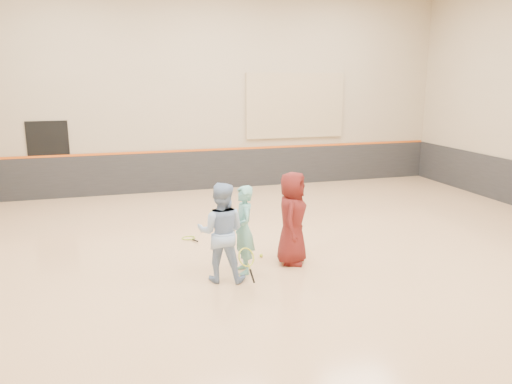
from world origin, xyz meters
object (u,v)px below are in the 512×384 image
object	(u,v)px
young_man	(292,218)
girl	(244,230)
spare_racket	(188,237)
instructor	(221,232)

from	to	relation	value
young_man	girl	bearing A→B (deg)	129.83
girl	spare_racket	size ratio (longest dim) A/B	2.43
girl	young_man	bearing A→B (deg)	102.72
instructor	young_man	world-z (taller)	young_man
spare_racket	young_man	bearing A→B (deg)	-50.13
instructor	young_man	size ratio (longest dim) A/B	0.98
girl	young_man	size ratio (longest dim) A/B	0.91
young_man	instructor	bearing A→B (deg)	135.11
girl	young_man	distance (m)	1.00
instructor	spare_racket	size ratio (longest dim) A/B	2.63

